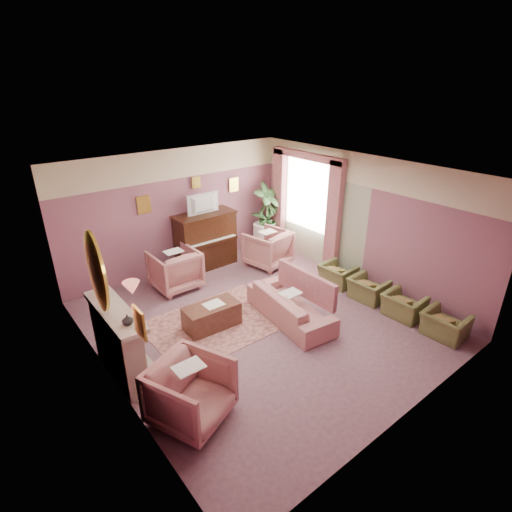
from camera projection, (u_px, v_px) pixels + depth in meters
floor at (260, 321)px, 7.53m from camera, size 5.50×6.00×0.01m
ceiling at (261, 173)px, 6.37m from camera, size 5.50×6.00×0.01m
wall_back at (178, 211)px, 9.09m from camera, size 5.50×0.02×2.80m
wall_front at (417, 332)px, 4.81m from camera, size 5.50×0.02×2.80m
wall_left at (103, 305)px, 5.39m from camera, size 0.02×6.00×2.80m
wall_right at (361, 221)px, 8.51m from camera, size 0.02×6.00×2.80m
picture_rail_band at (174, 164)px, 8.64m from camera, size 5.50×0.01×0.65m
stripe_panel at (315, 219)px, 9.56m from camera, size 0.01×3.00×2.15m
fireplace_surround at (118, 344)px, 5.98m from camera, size 0.30×1.40×1.10m
fireplace_inset at (126, 350)px, 6.10m from camera, size 0.18×0.72×0.68m
fire_ember at (130, 358)px, 6.19m from camera, size 0.06×0.54×0.10m
mantel_shelf at (114, 311)px, 5.76m from camera, size 0.40×1.55×0.07m
hearth at (135, 367)px, 6.31m from camera, size 0.55×1.50×0.02m
mirror_frame at (97, 272)px, 5.40m from camera, size 0.04×0.72×1.20m
mirror_glass at (99, 271)px, 5.41m from camera, size 0.01×0.60×1.06m
sconce_shade at (132, 288)px, 4.62m from camera, size 0.20×0.20×0.16m
piano at (206, 241)px, 9.46m from camera, size 1.40×0.60×1.30m
piano_keyshelf at (214, 242)px, 9.18m from camera, size 1.30×0.12×0.06m
piano_keys at (213, 241)px, 9.16m from camera, size 1.20×0.08×0.02m
piano_top at (204, 214)px, 9.18m from camera, size 1.45×0.65×0.04m
television at (205, 203)px, 9.03m from camera, size 0.80×0.12×0.48m
print_back_left at (144, 205)px, 8.48m from camera, size 0.30×0.03×0.38m
print_back_right at (234, 185)px, 9.78m from camera, size 0.26×0.03×0.34m
print_back_mid at (196, 182)px, 9.10m from camera, size 0.22×0.03×0.26m
print_left_wall at (139, 323)px, 4.43m from camera, size 0.03×0.28×0.36m
window_blind at (308, 192)px, 9.46m from camera, size 0.03×1.40×1.80m
curtain_left at (334, 219)px, 8.93m from camera, size 0.16×0.34×2.60m
curtain_right at (279, 200)px, 10.24m from camera, size 0.16×0.34×2.60m
pelmet at (307, 156)px, 9.06m from camera, size 0.16×2.20×0.16m
mantel_plant at (100, 286)px, 6.09m from camera, size 0.16×0.16×0.28m
mantel_vase at (128, 320)px, 5.36m from camera, size 0.16×0.16×0.16m
area_rug at (218, 323)px, 7.46m from camera, size 2.50×1.80×0.01m
coffee_table at (212, 316)px, 7.27m from camera, size 1.03×0.56×0.45m
table_paper at (214, 304)px, 7.21m from camera, size 0.35×0.28×0.01m
sofa at (290, 301)px, 7.44m from camera, size 0.65×1.95×0.79m
sofa_throw at (306, 284)px, 7.58m from camera, size 0.10×1.48×0.54m
floral_armchair_left at (175, 267)px, 8.53m from camera, size 0.92×0.92×0.96m
floral_armchair_right at (268, 246)px, 9.57m from camera, size 0.92×0.92×0.96m
floral_armchair_front at (191, 390)px, 5.21m from camera, size 0.92×0.92×0.96m
olive_chair_a at (446, 321)px, 6.96m from camera, size 0.51×0.72×0.62m
olive_chair_b at (404, 302)px, 7.55m from camera, size 0.51×0.72×0.62m
olive_chair_c at (368, 286)px, 8.13m from camera, size 0.51×0.72×0.62m
olive_chair_d at (338, 272)px, 8.72m from camera, size 0.51×0.72×0.62m
side_table at (263, 236)px, 10.53m from camera, size 0.52×0.52×0.70m
side_plant_big at (263, 218)px, 10.32m from camera, size 0.30×0.30×0.34m
side_plant_small at (269, 219)px, 10.32m from camera, size 0.16×0.16×0.28m
palm_pot at (267, 243)px, 10.59m from camera, size 0.34×0.34×0.34m
palm_plant at (267, 211)px, 10.22m from camera, size 0.76×0.76×1.44m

